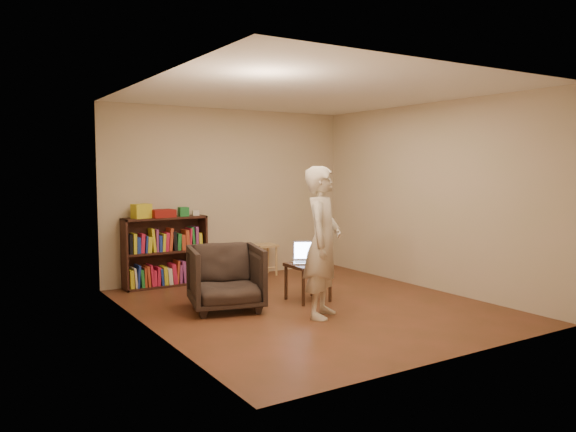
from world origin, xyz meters
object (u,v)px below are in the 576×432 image
person (323,242)px  laptop (307,258)px  armchair (226,278)px  bookshelf (165,256)px  stool (265,250)px  side_table (308,270)px

person → laptop: bearing=27.7°
armchair → bookshelf: bearing=109.6°
armchair → laptop: size_ratio=1.87×
armchair → person: 1.28m
bookshelf → person: 2.77m
stool → side_table: size_ratio=1.03×
side_table → person: 0.91m
laptop → person: size_ratio=0.27×
side_table → laptop: 0.16m
bookshelf → stool: size_ratio=2.44×
armchair → laptop: bearing=10.5°
laptop → person: person is taller
stool → side_table: bearing=-102.0°
bookshelf → armchair: size_ratio=1.40×
stool → person: size_ratio=0.29×
person → bookshelf: bearing=70.0°
bookshelf → person: (0.95, -2.57, 0.42)m
laptop → person: bearing=-81.2°
laptop → armchair: bearing=-153.3°
bookshelf → laptop: bookshelf is taller
person → side_table: bearing=28.1°
bookshelf → person: person is taller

